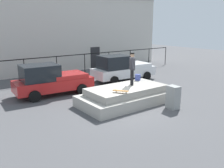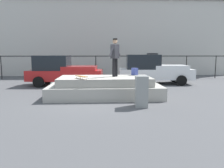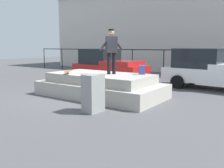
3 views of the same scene
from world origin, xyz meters
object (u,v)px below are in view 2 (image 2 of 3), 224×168
(car_white_pickup_mid, at_px, (152,69))
(utility_box, at_px, (141,91))
(skateboard, at_px, (81,77))
(skateboarder, at_px, (115,55))
(car_red_pickup_near, at_px, (63,71))
(backpack, at_px, (135,72))

(car_white_pickup_mid, bearing_deg, utility_box, -106.61)
(skateboard, height_order, utility_box, utility_box)
(skateboarder, bearing_deg, utility_box, -68.51)
(skateboarder, bearing_deg, car_red_pickup_near, 128.21)
(car_red_pickup_near, height_order, car_white_pickup_mid, car_white_pickup_mid)
(backpack, height_order, utility_box, backpack)
(skateboarder, xyz_separation_m, backpack, (1.01, 0.63, -0.83))
(skateboarder, xyz_separation_m, car_white_pickup_mid, (2.76, 4.30, -0.99))
(car_white_pickup_mid, height_order, utility_box, car_white_pickup_mid)
(skateboarder, bearing_deg, car_white_pickup_mid, 57.28)
(utility_box, bearing_deg, skateboard, 155.02)
(skateboarder, height_order, car_white_pickup_mid, skateboarder)
(utility_box, bearing_deg, car_white_pickup_mid, 76.90)
(skateboarder, distance_m, skateboard, 1.94)
(skateboarder, xyz_separation_m, car_red_pickup_near, (-2.99, 3.80, -1.01))
(car_white_pickup_mid, bearing_deg, skateboard, -129.29)
(skateboard, bearing_deg, backpack, 31.31)
(skateboard, distance_m, backpack, 2.91)
(skateboard, distance_m, utility_box, 2.67)
(backpack, xyz_separation_m, car_red_pickup_near, (-4.01, 3.17, -0.18))
(utility_box, bearing_deg, backpack, 89.94)
(car_red_pickup_near, xyz_separation_m, car_white_pickup_mid, (5.75, 0.49, 0.02))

